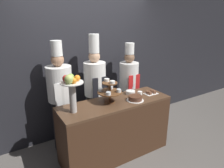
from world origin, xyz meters
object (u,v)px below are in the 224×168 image
chef_left (60,94)px  cake_round (135,98)px  cup_white (140,94)px  chef_center_left (95,87)px  chef_center_right (129,84)px  tiered_stand (110,90)px  fruit_pedestal (72,87)px  cake_square_tray (151,93)px  serving_bowl_far (131,92)px

chef_left → cake_round: bearing=-36.5°
cup_white → chef_center_left: bearing=131.9°
chef_left → chef_center_right: 1.31m
chef_left → chef_center_right: bearing=0.0°
cake_round → chef_left: bearing=143.5°
chef_left → tiered_stand: bearing=-43.3°
fruit_pedestal → chef_center_left: bearing=43.0°
cake_round → fruit_pedestal: bearing=173.3°
tiered_stand → cake_round: 0.42m
cake_square_tray → chef_center_left: (-0.72, 0.60, 0.06)m
tiered_stand → cake_square_tray: (0.76, -0.06, -0.17)m
chef_center_right → chef_center_left: bearing=-180.0°
fruit_pedestal → cup_white: fruit_pedestal is taller
serving_bowl_far → chef_center_left: size_ratio=0.08×
fruit_pedestal → cake_square_tray: bearing=-1.0°
chef_left → serving_bowl_far: bearing=-22.6°
chef_center_left → cake_round: bearing=-64.5°
cup_white → chef_center_left: 0.77m
cake_round → cup_white: size_ratio=3.54×
cake_round → chef_left: chef_left is taller
fruit_pedestal → cup_white: (1.13, 0.01, -0.32)m
tiered_stand → chef_center_left: (0.03, 0.54, -0.11)m
cup_white → cake_square_tray: (0.21, -0.03, -0.02)m
cup_white → serving_bowl_far: (-0.08, 0.14, -0.01)m
tiered_stand → serving_bowl_far: size_ratio=2.28×
chef_center_right → tiered_stand: bearing=-143.9°
tiered_stand → chef_center_right: (0.74, 0.54, -0.18)m
serving_bowl_far → chef_center_left: chef_center_left is taller
tiered_stand → cup_white: 0.57m
tiered_stand → chef_center_right: size_ratio=0.21×
cake_square_tray → chef_left: bearing=155.7°
cake_square_tray → chef_center_left: bearing=140.3°
chef_left → chef_center_right: size_ratio=1.07×
serving_bowl_far → chef_left: chef_left is taller
serving_bowl_far → chef_center_right: bearing=57.3°
fruit_pedestal → chef_center_right: size_ratio=0.32×
tiered_stand → cake_round: tiered_stand is taller
chef_center_left → chef_center_right: (0.71, 0.00, -0.07)m
fruit_pedestal → chef_center_right: (1.33, 0.58, -0.35)m
fruit_pedestal → cake_square_tray: 1.39m
fruit_pedestal → chef_center_left: 0.89m
serving_bowl_far → chef_center_left: (-0.43, 0.43, 0.05)m
tiered_stand → cake_round: bearing=-22.6°
cup_white → chef_center_left: (-0.51, 0.57, 0.04)m
cake_round → chef_center_right: (0.38, 0.69, -0.03)m
tiered_stand → cup_white: size_ratio=4.91×
fruit_pedestal → cup_white: bearing=0.3°
cake_round → cup_white: 0.22m
fruit_pedestal → cake_round: bearing=-6.7°
tiered_stand → fruit_pedestal: (-0.59, -0.04, 0.17)m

